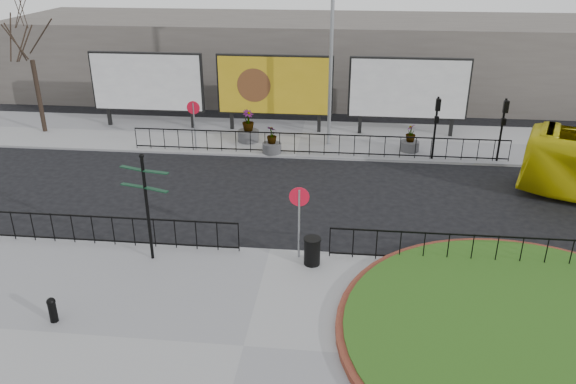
# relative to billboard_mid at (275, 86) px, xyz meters

# --- Properties ---
(ground) EXTENTS (90.00, 90.00, 0.00)m
(ground) POSITION_rel_billboard_mid_xyz_m (1.50, -12.97, -2.60)
(ground) COLOR black
(ground) RESTS_ON ground
(pavement_near) EXTENTS (30.00, 10.00, 0.12)m
(pavement_near) POSITION_rel_billboard_mid_xyz_m (1.50, -17.97, -2.54)
(pavement_near) COLOR gray
(pavement_near) RESTS_ON ground
(pavement_far) EXTENTS (44.00, 6.00, 0.12)m
(pavement_far) POSITION_rel_billboard_mid_xyz_m (1.50, -0.97, -2.54)
(pavement_far) COLOR gray
(pavement_far) RESTS_ON ground
(brick_edge) EXTENTS (10.40, 10.40, 0.18)m
(brick_edge) POSITION_rel_billboard_mid_xyz_m (9.00, -16.97, -2.39)
(brick_edge) COLOR brown
(brick_edge) RESTS_ON pavement_near
(grass_lawn) EXTENTS (10.00, 10.00, 0.22)m
(grass_lawn) POSITION_rel_billboard_mid_xyz_m (9.00, -16.97, -2.37)
(grass_lawn) COLOR #284D14
(grass_lawn) RESTS_ON pavement_near
(railing_near_left) EXTENTS (10.00, 0.10, 1.10)m
(railing_near_left) POSITION_rel_billboard_mid_xyz_m (-4.50, -13.27, -1.93)
(railing_near_left) COLOR black
(railing_near_left) RESTS_ON pavement_near
(railing_near_right) EXTENTS (9.00, 0.10, 1.10)m
(railing_near_right) POSITION_rel_billboard_mid_xyz_m (8.00, -13.27, -1.93)
(railing_near_right) COLOR black
(railing_near_right) RESTS_ON pavement_near
(railing_far) EXTENTS (18.00, 0.10, 1.10)m
(railing_far) POSITION_rel_billboard_mid_xyz_m (2.50, -3.67, -1.93)
(railing_far) COLOR black
(railing_far) RESTS_ON pavement_far
(speed_sign_far) EXTENTS (0.64, 0.07, 2.47)m
(speed_sign_far) POSITION_rel_billboard_mid_xyz_m (-3.50, -3.57, -0.68)
(speed_sign_far) COLOR gray
(speed_sign_far) RESTS_ON pavement_far
(speed_sign_near) EXTENTS (0.64, 0.07, 2.47)m
(speed_sign_near) POSITION_rel_billboard_mid_xyz_m (2.50, -13.37, -0.68)
(speed_sign_near) COLOR gray
(speed_sign_near) RESTS_ON pavement_near
(billboard_left) EXTENTS (6.20, 0.31, 4.10)m
(billboard_left) POSITION_rel_billboard_mid_xyz_m (-7.00, 0.00, 0.00)
(billboard_left) COLOR black
(billboard_left) RESTS_ON pavement_far
(billboard_mid) EXTENTS (6.20, 0.31, 4.10)m
(billboard_mid) POSITION_rel_billboard_mid_xyz_m (0.00, 0.00, 0.00)
(billboard_mid) COLOR black
(billboard_mid) RESTS_ON pavement_far
(billboard_right) EXTENTS (6.20, 0.31, 4.10)m
(billboard_right) POSITION_rel_billboard_mid_xyz_m (7.00, 0.00, 0.00)
(billboard_right) COLOR black
(billboard_right) RESTS_ON pavement_far
(lamp_post) EXTENTS (0.74, 0.18, 9.23)m
(lamp_post) POSITION_rel_billboard_mid_xyz_m (3.01, -1.97, 2.23)
(lamp_post) COLOR gray
(lamp_post) RESTS_ON pavement_far
(signal_pole_a) EXTENTS (0.22, 0.26, 3.00)m
(signal_pole_a) POSITION_rel_billboard_mid_xyz_m (8.00, -3.63, -0.50)
(signal_pole_a) COLOR black
(signal_pole_a) RESTS_ON pavement_far
(signal_pole_b) EXTENTS (0.22, 0.26, 3.00)m
(signal_pole_b) POSITION_rel_billboard_mid_xyz_m (11.00, -3.63, -0.50)
(signal_pole_b) COLOR black
(signal_pole_b) RESTS_ON pavement_far
(tree_left) EXTENTS (2.00, 2.00, 7.00)m
(tree_left) POSITION_rel_billboard_mid_xyz_m (-12.50, -1.47, 1.02)
(tree_left) COLOR #2D2119
(tree_left) RESTS_ON pavement_far
(building_backdrop) EXTENTS (40.00, 10.00, 5.00)m
(building_backdrop) POSITION_rel_billboard_mid_xyz_m (1.50, 9.03, -0.10)
(building_backdrop) COLOR #605954
(building_backdrop) RESTS_ON ground
(fingerpost_sign) EXTENTS (1.68, 0.70, 3.62)m
(fingerpost_sign) POSITION_rel_billboard_mid_xyz_m (-2.23, -13.97, -0.29)
(fingerpost_sign) COLOR black
(fingerpost_sign) RESTS_ON pavement_near
(bollard) EXTENTS (0.24, 0.24, 0.74)m
(bollard) POSITION_rel_billboard_mid_xyz_m (-3.79, -17.50, -2.07)
(bollard) COLOR black
(bollard) RESTS_ON pavement_near
(litter_bin) EXTENTS (0.56, 0.56, 0.92)m
(litter_bin) POSITION_rel_billboard_mid_xyz_m (2.96, -13.78, -2.01)
(litter_bin) COLOR black
(litter_bin) RESTS_ON pavement_near
(planter_a) EXTENTS (1.09, 1.09, 1.64)m
(planter_a) POSITION_rel_billboard_mid_xyz_m (-1.14, -1.97, -1.89)
(planter_a) COLOR #4C4C4F
(planter_a) RESTS_ON pavement_far
(planter_b) EXTENTS (0.93, 0.93, 1.35)m
(planter_b) POSITION_rel_billboard_mid_xyz_m (0.30, -3.57, -2.01)
(planter_b) COLOR #4C4C4F
(planter_b) RESTS_ON pavement_far
(planter_c) EXTENTS (0.92, 0.92, 1.35)m
(planter_c) POSITION_rel_billboard_mid_xyz_m (7.02, -2.57, -2.01)
(planter_c) COLOR #4C4C4F
(planter_c) RESTS_ON pavement_far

